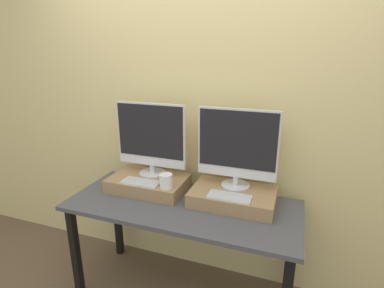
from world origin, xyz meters
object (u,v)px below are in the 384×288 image
object	(u,v)px
monitor_left	(151,138)
monitor_right	(237,147)
keyboard_left	(141,182)
keyboard_right	(229,197)
mug	(166,181)

from	to	relation	value
monitor_left	monitor_right	distance (m)	0.64
keyboard_left	keyboard_right	size ratio (longest dim) A/B	1.00
mug	keyboard_left	bearing A→B (deg)	-180.00
mug	keyboard_right	distance (m)	0.45
keyboard_left	mug	bearing A→B (deg)	0.00
keyboard_left	monitor_right	xyz separation A→B (m)	(0.64, 0.18, 0.28)
monitor_left	keyboard_right	distance (m)	0.72
monitor_left	mug	world-z (taller)	monitor_left
monitor_left	monitor_right	world-z (taller)	same
monitor_left	monitor_right	xyz separation A→B (m)	(0.64, 0.00, 0.00)
monitor_right	keyboard_right	bearing A→B (deg)	-90.00
monitor_left	keyboard_right	xyz separation A→B (m)	(0.64, -0.18, -0.28)
monitor_left	keyboard_right	bearing A→B (deg)	-15.65
monitor_left	keyboard_left	distance (m)	0.33
monitor_right	keyboard_right	xyz separation A→B (m)	(-0.00, -0.18, -0.28)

